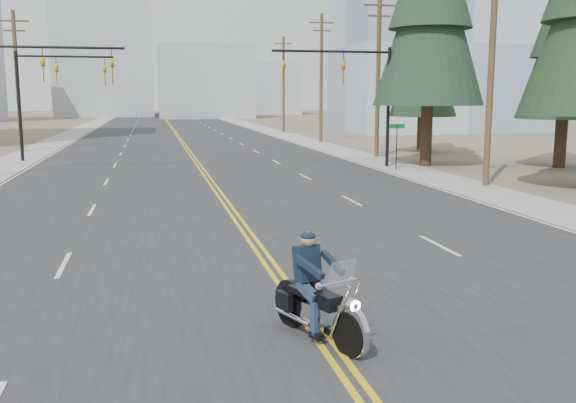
# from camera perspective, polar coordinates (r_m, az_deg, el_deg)

# --- Properties ---
(road) EXTENTS (20.00, 200.00, 0.01)m
(road) POSITION_cam_1_polar(r_m,az_deg,el_deg) (74.38, -9.92, 5.96)
(road) COLOR #303033
(road) RESTS_ON ground
(sidewalk_left) EXTENTS (3.00, 200.00, 0.01)m
(sidewalk_left) POSITION_cam_1_polar(r_m,az_deg,el_deg) (74.84, -18.79, 5.63)
(sidewalk_left) COLOR #A5A5A0
(sidewalk_left) RESTS_ON ground
(sidewalk_right) EXTENTS (3.00, 200.00, 0.01)m
(sidewalk_right) POSITION_cam_1_polar(r_m,az_deg,el_deg) (75.68, -1.14, 6.15)
(sidewalk_right) COLOR #A5A5A0
(sidewalk_right) RESTS_ON ground
(traffic_mast_left) EXTENTS (7.10, 0.26, 7.00)m
(traffic_mast_left) POSITION_cam_1_polar(r_m,az_deg,el_deg) (36.75, -22.08, 9.87)
(traffic_mast_left) COLOR black
(traffic_mast_left) RESTS_ON ground
(traffic_mast_right) EXTENTS (7.10, 0.26, 7.00)m
(traffic_mast_right) POSITION_cam_1_polar(r_m,az_deg,el_deg) (38.08, 6.05, 10.44)
(traffic_mast_right) COLOR black
(traffic_mast_right) RESTS_ON ground
(traffic_mast_far) EXTENTS (6.10, 0.26, 7.00)m
(traffic_mast_far) POSITION_cam_1_polar(r_m,az_deg,el_deg) (44.70, -20.74, 9.64)
(traffic_mast_far) COLOR black
(traffic_mast_far) RESTS_ON ground
(street_sign) EXTENTS (0.90, 0.06, 2.62)m
(street_sign) POSITION_cam_1_polar(r_m,az_deg,el_deg) (36.88, 9.65, 5.53)
(street_sign) COLOR black
(street_sign) RESTS_ON ground
(utility_pole_b) EXTENTS (2.20, 0.30, 11.50)m
(utility_pole_b) POSITION_cam_1_polar(r_m,az_deg,el_deg) (31.26, 17.67, 12.25)
(utility_pole_b) COLOR brown
(utility_pole_b) RESTS_ON ground
(utility_pole_c) EXTENTS (2.20, 0.30, 11.00)m
(utility_pole_c) POSITION_cam_1_polar(r_m,az_deg,el_deg) (44.92, 8.02, 11.23)
(utility_pole_c) COLOR brown
(utility_pole_c) RESTS_ON ground
(utility_pole_d) EXTENTS (2.20, 0.30, 11.50)m
(utility_pole_d) POSITION_cam_1_polar(r_m,az_deg,el_deg) (59.24, 2.98, 11.06)
(utility_pole_d) COLOR brown
(utility_pole_d) RESTS_ON ground
(utility_pole_e) EXTENTS (2.20, 0.30, 11.00)m
(utility_pole_e) POSITION_cam_1_polar(r_m,az_deg,el_deg) (75.78, -0.40, 10.49)
(utility_pole_e) COLOR brown
(utility_pole_e) RESTS_ON ground
(utility_pole_left) EXTENTS (2.20, 0.30, 10.50)m
(utility_pole_left) POSITION_cam_1_polar(r_m,az_deg,el_deg) (53.13, -22.93, 10.01)
(utility_pole_left) COLOR brown
(utility_pole_left) RESTS_ON ground
(glass_building) EXTENTS (24.00, 16.00, 20.00)m
(glass_building) POSITION_cam_1_polar(r_m,az_deg,el_deg) (82.16, 13.41, 13.13)
(glass_building) COLOR #9EB5CC
(glass_building) RESTS_ON ground
(haze_bldg_b) EXTENTS (18.00, 14.00, 14.00)m
(haze_bldg_b) POSITION_cam_1_polar(r_m,az_deg,el_deg) (129.69, -7.38, 10.47)
(haze_bldg_b) COLOR #ADB2B7
(haze_bldg_b) RESTS_ON ground
(haze_bldg_c) EXTENTS (16.00, 12.00, 18.00)m
(haze_bldg_c) POSITION_cam_1_polar(r_m,az_deg,el_deg) (122.06, 8.68, 11.46)
(haze_bldg_c) COLOR #B7BCC6
(haze_bldg_c) RESTS_ON ground
(haze_bldg_d) EXTENTS (20.00, 15.00, 26.00)m
(haze_bldg_d) POSITION_cam_1_polar(r_m,az_deg,el_deg) (144.78, -16.04, 12.44)
(haze_bldg_d) COLOR #ADB2B7
(haze_bldg_d) RESTS_ON ground
(haze_bldg_e) EXTENTS (14.00, 14.00, 12.00)m
(haze_bldg_e) POSITION_cam_1_polar(r_m,az_deg,el_deg) (156.70, -1.84, 9.95)
(haze_bldg_e) COLOR #B7BCC6
(haze_bldg_e) RESTS_ON ground
(motorcyclist) EXTENTS (1.82, 2.57, 1.85)m
(motorcyclist) POSITION_cam_1_polar(r_m,az_deg,el_deg) (10.96, 2.74, -7.73)
(motorcyclist) COLOR black
(motorcyclist) RESTS_ON ground
(conifer_mid) EXTENTS (5.39, 5.39, 14.36)m
(conifer_mid) POSITION_cam_1_polar(r_m,az_deg,el_deg) (41.30, 23.67, 14.23)
(conifer_mid) COLOR #382619
(conifer_mid) RESTS_ON ground
(conifer_far) EXTENTS (5.03, 5.03, 13.47)m
(conifer_far) POSITION_cam_1_polar(r_m,az_deg,el_deg) (49.75, 12.04, 13.22)
(conifer_far) COLOR #382619
(conifer_far) RESTS_ON ground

